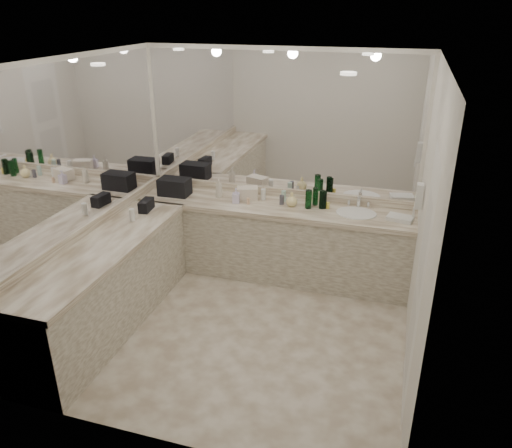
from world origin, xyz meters
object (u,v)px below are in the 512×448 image
(sink, at_px, (356,214))
(hand_towel, at_px, (400,218))
(soap_bottle_a, at_px, (219,188))
(soap_bottle_b, at_px, (236,196))
(wall_phone, at_px, (419,196))
(soap_bottle_c, at_px, (292,199))
(cream_cosmetic_case, at_px, (247,193))
(black_toiletry_bag, at_px, (175,187))

(sink, xyz_separation_m, hand_towel, (0.47, -0.05, 0.03))
(soap_bottle_a, bearing_deg, soap_bottle_b, -25.69)
(hand_towel, relative_size, soap_bottle_b, 1.51)
(wall_phone, height_order, soap_bottle_c, wall_phone)
(hand_towel, bearing_deg, sink, 174.41)
(hand_towel, height_order, soap_bottle_c, soap_bottle_c)
(sink, relative_size, wall_phone, 1.83)
(wall_phone, bearing_deg, soap_bottle_b, 167.75)
(cream_cosmetic_case, relative_size, soap_bottle_a, 1.09)
(soap_bottle_a, height_order, soap_bottle_b, soap_bottle_a)
(wall_phone, distance_m, hand_towel, 0.64)
(wall_phone, distance_m, soap_bottle_a, 2.32)
(sink, relative_size, black_toiletry_bag, 1.21)
(wall_phone, height_order, black_toiletry_bag, wall_phone)
(soap_bottle_c, bearing_deg, wall_phone, -20.94)
(soap_bottle_a, bearing_deg, soap_bottle_c, -2.57)
(hand_towel, height_order, soap_bottle_b, soap_bottle_b)
(soap_bottle_b, relative_size, soap_bottle_c, 1.06)
(cream_cosmetic_case, bearing_deg, soap_bottle_b, -138.20)
(soap_bottle_c, bearing_deg, soap_bottle_a, 177.43)
(sink, relative_size, cream_cosmetic_case, 1.81)
(cream_cosmetic_case, relative_size, hand_towel, 0.92)
(sink, xyz_separation_m, cream_cosmetic_case, (-1.28, 0.08, 0.08))
(soap_bottle_b, distance_m, soap_bottle_c, 0.64)
(wall_phone, xyz_separation_m, soap_bottle_c, (-1.34, 0.51, -0.37))
(wall_phone, height_order, soap_bottle_a, wall_phone)
(black_toiletry_bag, bearing_deg, soap_bottle_a, 8.77)
(black_toiletry_bag, height_order, soap_bottle_a, soap_bottle_a)
(wall_phone, bearing_deg, sink, 140.43)
(hand_towel, relative_size, soap_bottle_c, 1.60)
(cream_cosmetic_case, height_order, soap_bottle_b, soap_bottle_b)
(wall_phone, height_order, hand_towel, wall_phone)
(hand_towel, distance_m, soap_bottle_c, 1.20)
(soap_bottle_b, bearing_deg, soap_bottle_c, 7.37)
(soap_bottle_a, relative_size, soap_bottle_c, 1.34)
(black_toiletry_bag, distance_m, soap_bottle_b, 0.79)
(soap_bottle_a, relative_size, soap_bottle_b, 1.27)
(sink, bearing_deg, soap_bottle_b, -177.02)
(sink, height_order, cream_cosmetic_case, cream_cosmetic_case)
(soap_bottle_b, bearing_deg, hand_towel, 0.81)
(black_toiletry_bag, bearing_deg, wall_phone, -9.62)
(sink, relative_size, soap_bottle_b, 2.51)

